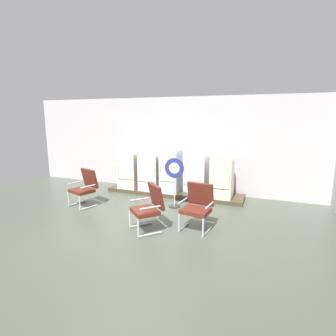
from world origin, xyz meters
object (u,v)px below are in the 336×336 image
object	(u,v)px
refrigerator_1	(151,168)
armchair_right	(198,204)
refrigerator_2	(171,166)
armchair_left	(85,186)
refrigerator_3	(196,170)
armchair_center	(149,205)
refrigerator_0	(130,166)
refrigerator_4	(222,174)
sign_stand	(174,181)

from	to	relation	value
refrigerator_1	armchair_right	bearing A→B (deg)	-45.28
refrigerator_2	armchair_left	distance (m)	2.69
armchair_left	armchair_right	xyz separation A→B (m)	(3.43, -0.40, 0.00)
refrigerator_3	refrigerator_1	bearing A→B (deg)	-179.27
armchair_right	armchair_center	bearing A→B (deg)	-155.07
refrigerator_0	refrigerator_3	world-z (taller)	refrigerator_3
armchair_center	refrigerator_0	bearing A→B (deg)	126.41
refrigerator_1	armchair_right	size ratio (longest dim) A/B	1.31
refrigerator_0	armchair_right	distance (m)	3.75
refrigerator_2	armchair_right	size ratio (longest dim) A/B	1.51
refrigerator_4	armchair_right	bearing A→B (deg)	-94.05
armchair_right	armchair_center	distance (m)	1.09
refrigerator_3	refrigerator_2	bearing A→B (deg)	-177.74
refrigerator_2	armchair_center	distance (m)	2.74
armchair_left	sign_stand	xyz separation A→B (m)	(2.44, 0.78, 0.17)
refrigerator_2	sign_stand	distance (m)	1.16
armchair_right	sign_stand	distance (m)	1.54
refrigerator_2	sign_stand	size ratio (longest dim) A/B	1.13
refrigerator_3	armchair_left	world-z (taller)	refrigerator_3
refrigerator_0	armchair_center	world-z (taller)	refrigerator_0
sign_stand	refrigerator_2	bearing A→B (deg)	115.60
refrigerator_0	armchair_left	world-z (taller)	refrigerator_0
refrigerator_1	sign_stand	size ratio (longest dim) A/B	0.98
refrigerator_3	armchair_right	bearing A→B (deg)	-74.07
refrigerator_0	sign_stand	world-z (taller)	refrigerator_0
refrigerator_1	sign_stand	bearing A→B (deg)	-40.67
refrigerator_4	armchair_left	distance (m)	4.02
refrigerator_1	armchair_center	world-z (taller)	refrigerator_1
refrigerator_1	sign_stand	world-z (taller)	refrigerator_1
refrigerator_4	armchair_left	bearing A→B (deg)	-153.18
refrigerator_2	refrigerator_0	bearing A→B (deg)	178.52
refrigerator_1	refrigerator_3	distance (m)	1.56
refrigerator_0	refrigerator_1	bearing A→B (deg)	-1.87
armchair_center	refrigerator_1	bearing A→B (deg)	114.34
armchair_right	armchair_center	xyz separation A→B (m)	(-0.99, -0.46, 0.00)
refrigerator_0	armchair_right	size ratio (longest dim) A/B	1.37
refrigerator_4	armchair_center	distance (m)	2.92
refrigerator_4	armchair_center	xyz separation A→B (m)	(-1.14, -2.67, -0.27)
refrigerator_2	refrigerator_4	xyz separation A→B (m)	(1.63, 0.00, -0.12)
refrigerator_0	armchair_left	distance (m)	1.92
refrigerator_4	refrigerator_0	bearing A→B (deg)	179.36
refrigerator_2	refrigerator_3	bearing A→B (deg)	2.26
sign_stand	refrigerator_0	bearing A→B (deg)	151.85
armchair_center	refrigerator_4	bearing A→B (deg)	66.81
refrigerator_0	sign_stand	distance (m)	2.27
refrigerator_0	armchair_left	xyz separation A→B (m)	(-0.44, -1.85, -0.30)
refrigerator_3	sign_stand	xyz separation A→B (m)	(-0.34, -1.06, -0.15)
refrigerator_4	armchair_right	size ratio (longest dim) A/B	1.31
refrigerator_3	armchair_center	distance (m)	2.74
armchair_left	sign_stand	bearing A→B (deg)	17.65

